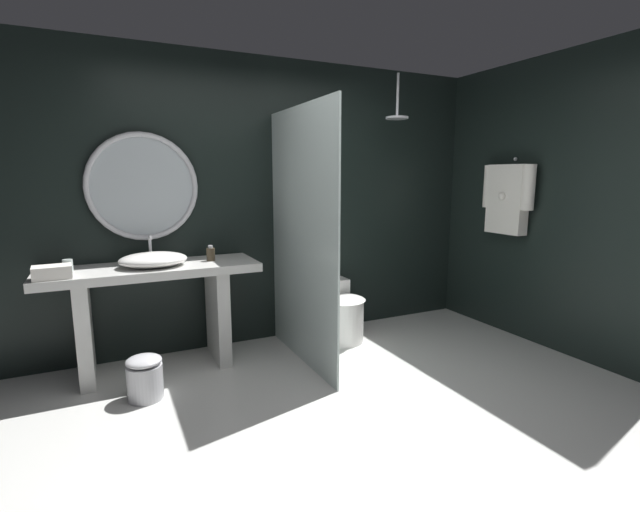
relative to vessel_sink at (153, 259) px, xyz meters
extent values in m
plane|color=silver|center=(0.96, -1.51, -0.91)|extent=(5.76, 5.76, 0.00)
cube|color=black|center=(0.96, 0.39, 0.39)|extent=(4.80, 0.10, 2.60)
cube|color=black|center=(3.31, -0.75, 0.39)|extent=(0.10, 2.47, 2.60)
cube|color=silver|center=(-0.01, 0.04, -0.09)|extent=(1.64, 0.57, 0.07)
cube|color=silver|center=(-0.52, 0.04, -0.52)|extent=(0.10, 0.49, 0.79)
cube|color=silver|center=(0.49, 0.04, -0.52)|extent=(0.10, 0.49, 0.79)
ellipsoid|color=white|center=(0.00, 0.00, 0.00)|extent=(0.51, 0.42, 0.11)
cylinder|color=silver|center=(0.00, 0.19, 0.06)|extent=(0.02, 0.02, 0.22)
cylinder|color=silver|center=(0.00, 0.13, 0.16)|extent=(0.02, 0.13, 0.02)
cylinder|color=silver|center=(-0.59, 0.06, -0.01)|extent=(0.07, 0.07, 0.09)
cylinder|color=#3D3323|center=(0.46, 0.05, 0.00)|extent=(0.07, 0.07, 0.11)
cylinder|color=silver|center=(0.46, 0.05, 0.06)|extent=(0.04, 0.04, 0.02)
torus|color=silver|center=(-0.01, 0.30, 0.55)|extent=(0.88, 0.04, 0.88)
cylinder|color=#B2BCC1|center=(-0.01, 0.31, 0.55)|extent=(0.81, 0.01, 0.81)
cube|color=silver|center=(1.13, -0.31, 0.14)|extent=(0.02, 1.30, 2.10)
cylinder|color=silver|center=(2.26, 0.03, 1.39)|extent=(0.02, 0.02, 0.40)
cylinder|color=silver|center=(2.26, 0.03, 1.18)|extent=(0.22, 0.22, 0.02)
sphere|color=silver|center=(3.24, -0.53, 0.80)|extent=(0.04, 0.04, 0.04)
cube|color=silver|center=(3.17, -0.53, 0.42)|extent=(0.12, 0.41, 0.66)
cylinder|color=silver|center=(3.17, -0.76, 0.54)|extent=(0.12, 0.12, 0.41)
cylinder|color=silver|center=(3.17, -0.30, 0.54)|extent=(0.12, 0.12, 0.41)
sphere|color=silver|center=(3.10, -0.53, 0.45)|extent=(0.07, 0.07, 0.07)
cylinder|color=white|center=(1.64, -0.06, -0.71)|extent=(0.41, 0.41, 0.40)
ellipsoid|color=white|center=(1.64, -0.06, -0.50)|extent=(0.43, 0.47, 0.02)
cube|color=white|center=(1.64, 0.24, -0.54)|extent=(0.40, 0.20, 0.34)
cylinder|color=silver|center=(-0.15, -0.46, -0.79)|extent=(0.24, 0.24, 0.25)
ellipsoid|color=silver|center=(-0.15, -0.46, -0.63)|extent=(0.24, 0.24, 0.07)
cube|color=silver|center=(-0.67, -0.15, -0.01)|extent=(0.25, 0.18, 0.09)
camera|label=1|loc=(-0.34, -3.69, 0.64)|focal=25.53mm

